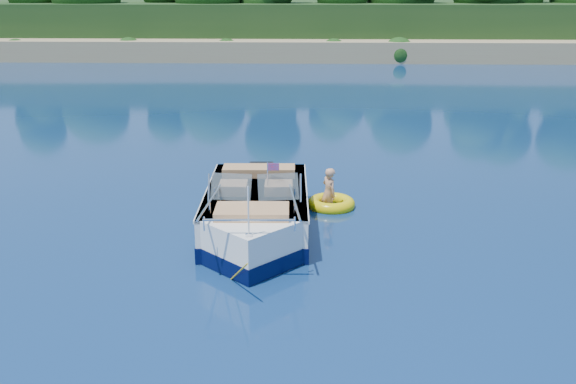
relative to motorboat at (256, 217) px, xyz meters
name	(u,v)px	position (x,y,z in m)	size (l,w,h in m)	color
ground	(289,247)	(0.75, -0.75, -0.41)	(160.00, 160.00, 0.00)	#0A2446
shoreline	(308,26)	(0.75, 63.03, 0.57)	(170.00, 59.00, 6.00)	#9C805B
motorboat	(256,217)	(0.00, 0.00, 0.00)	(2.41, 6.37, 2.12)	white
tow_tube	(331,204)	(1.73, 1.91, -0.33)	(1.41, 1.41, 0.32)	yellow
boy	(328,207)	(1.65, 1.89, -0.41)	(0.50, 0.33, 1.37)	tan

